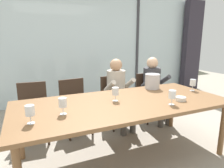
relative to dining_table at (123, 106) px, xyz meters
The scene contains 19 objects.
ground 1.22m from the dining_table, 90.00° to the left, with size 14.00×14.00×0.00m, color #9E9384.
window_glass_panel 2.71m from the dining_table, 90.00° to the left, with size 7.83×0.03×2.60m, color silver.
window_mullion_right 3.21m from the dining_table, 56.09° to the left, with size 0.06×0.06×2.60m, color #38383D.
hillside_vineyard 6.63m from the dining_table, 90.00° to the left, with size 13.83×2.40×2.01m, color #477A38.
curtain_heavy_drape 4.37m from the dining_table, 34.62° to the left, with size 0.56×0.20×2.60m, color #332D38.
dining_table is the anchor object (origin of this frame).
chair_near_curtain 1.44m from the dining_table, 135.41° to the left, with size 0.48×0.48×0.87m.
chair_left_of_center 1.09m from the dining_table, 111.19° to the left, with size 0.49×0.49×0.87m.
chair_center 1.08m from the dining_table, 71.57° to the left, with size 0.50×0.50×0.87m.
chair_right_of_center 1.45m from the dining_table, 43.25° to the left, with size 0.45×0.45×0.87m.
person_beige_jumper 0.93m from the dining_table, 68.16° to the left, with size 0.49×0.63×1.19m.
person_charcoal_jacket 1.39m from the dining_table, 38.43° to the left, with size 0.48×0.63×1.19m.
ice_bucket_primary 0.84m from the dining_table, 29.89° to the left, with size 0.23×0.23×0.23m.
tasting_bowl 0.72m from the dining_table, 21.68° to the right, with size 0.13×0.13×0.05m, color silver.
wine_glass_by_left_taster 0.20m from the dining_table, 144.52° to the left, with size 0.08×0.08×0.17m.
wine_glass_near_bucket 0.79m from the dining_table, behind, with size 0.08×0.08×0.17m.
wine_glass_center_pour 1.20m from the dining_table, ahead, with size 0.08×0.08×0.17m.
wine_glass_by_right_taster 1.12m from the dining_table, 167.51° to the right, with size 0.08×0.08×0.17m.
wine_glass_spare_empty 0.60m from the dining_table, 36.38° to the right, with size 0.08×0.08×0.17m.
Camera 1 is at (-1.09, -2.09, 1.51)m, focal length 31.78 mm.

